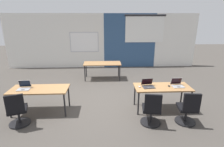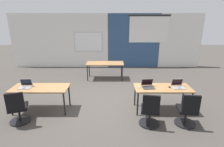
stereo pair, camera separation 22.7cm
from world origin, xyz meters
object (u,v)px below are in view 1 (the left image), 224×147
object	(u,v)px
laptop_near_left_end	(24,87)
mouse_near_right_inner	(139,87)
desk_near_left	(39,91)
desk_near_right	(162,88)
chair_near_right_inner	(151,111)
mouse_near_right_end	(169,86)
laptop_near_right_inner	(148,85)
chair_near_left_end	(18,112)
desk_far_center	(102,64)
laptop_near_right_end	(177,85)
chair_near_right_end	(188,111)

from	to	relation	value
laptop_near_left_end	mouse_near_right_inner	size ratio (longest dim) A/B	3.09
desk_near_left	desk_near_right	world-z (taller)	same
chair_near_right_inner	mouse_near_right_end	distance (m)	1.11
mouse_near_right_end	laptop_near_left_end	bearing A→B (deg)	179.84
laptop_near_right_inner	chair_near_left_end	bearing A→B (deg)	-174.43
mouse_near_right_end	chair_near_left_end	bearing A→B (deg)	-170.57
chair_near_right_inner	mouse_near_right_end	bearing A→B (deg)	-122.18
desk_near_right	laptop_near_right_inner	bearing A→B (deg)	179.20
laptop_near_right_inner	chair_near_right_inner	bearing A→B (deg)	-101.52
chair_near_left_end	mouse_near_right_inner	bearing A→B (deg)	172.65
desk_far_center	laptop_near_right_end	distance (m)	3.55
desk_near_left	chair_near_right_end	xyz separation A→B (m)	(3.92, -0.79, -0.28)
laptop_near_right_inner	mouse_near_right_inner	world-z (taller)	laptop_near_right_inner
laptop_near_left_end	mouse_near_right_end	distance (m)	4.10
mouse_near_right_inner	mouse_near_right_end	xyz separation A→B (m)	(0.86, 0.01, 0.00)
desk_near_left	desk_near_right	bearing A→B (deg)	0.00
desk_near_right	laptop_near_left_end	distance (m)	3.91
chair_near_left_end	chair_near_right_inner	xyz separation A→B (m)	(3.34, -0.12, 0.00)
chair_near_left_end	mouse_near_right_inner	size ratio (longest dim) A/B	8.15
desk_near_right	chair_near_right_inner	xyz separation A→B (m)	(-0.50, -0.79, -0.28)
laptop_near_right_end	laptop_near_left_end	bearing A→B (deg)	176.92
laptop_near_right_inner	mouse_near_right_inner	distance (m)	0.25
chair_near_left_end	laptop_near_right_inner	size ratio (longest dim) A/B	2.56
desk_far_center	chair_near_right_inner	distance (m)	3.82
chair_near_right_end	laptop_near_left_end	bearing A→B (deg)	-4.02
desk_far_center	chair_near_right_end	world-z (taller)	chair_near_right_end
laptop_near_right_inner	laptop_near_right_end	size ratio (longest dim) A/B	1.04
desk_near_right	chair_near_left_end	world-z (taller)	chair_near_left_end
desk_far_center	laptop_near_right_inner	xyz separation A→B (m)	(1.33, -2.79, 0.11)
desk_near_right	laptop_near_left_end	bearing A→B (deg)	179.97
chair_near_left_end	chair_near_right_end	world-z (taller)	same
laptop_near_right_inner	chair_near_right_inner	world-z (taller)	laptop_near_right_inner
desk_near_left	desk_near_right	size ratio (longest dim) A/B	1.00
chair_near_left_end	desk_near_right	bearing A→B (deg)	170.93
desk_far_center	laptop_near_left_end	xyz separation A→B (m)	(-2.16, -2.80, 0.11)
laptop_near_left_end	desk_far_center	bearing A→B (deg)	48.52
mouse_near_right_end	chair_near_right_end	bearing A→B (deg)	-73.40
laptop_near_right_end	chair_near_right_inner	bearing A→B (deg)	-142.57
chair_near_left_end	mouse_near_right_end	size ratio (longest dim) A/B	8.98
desk_near_right	laptop_near_right_inner	distance (m)	0.44
mouse_near_right_inner	chair_near_right_end	bearing A→B (deg)	-35.16
mouse_near_right_inner	laptop_near_right_end	size ratio (longest dim) A/B	0.33
laptop_near_left_end	mouse_near_right_end	bearing A→B (deg)	-3.97
chair_near_left_end	mouse_near_right_end	distance (m)	4.10
laptop_near_right_inner	desk_near_left	bearing A→B (deg)	174.36
mouse_near_right_end	laptop_near_right_end	bearing A→B (deg)	4.50
desk_near_right	laptop_near_right_end	size ratio (longest dim) A/B	4.62
desk_near_left	laptop_near_right_inner	size ratio (longest dim) A/B	4.45
chair_near_right_inner	desk_near_left	bearing A→B (deg)	-5.64
laptop_near_left_end	chair_near_right_inner	xyz separation A→B (m)	(3.41, -0.80, -0.39)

